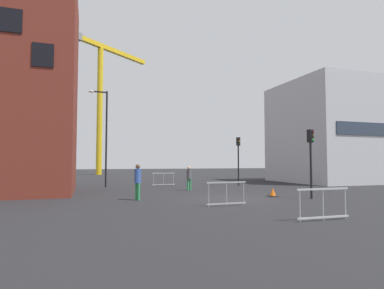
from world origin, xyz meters
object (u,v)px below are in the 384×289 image
(streetlamp_tall, at_px, (104,131))
(pedestrian_waiting, at_px, (138,179))
(pedestrian_walking, at_px, (189,176))
(traffic_cone_striped, at_px, (273,192))
(construction_crane, at_px, (102,87))
(traffic_light_verge, at_px, (238,153))
(traffic_light_median, at_px, (311,152))

(streetlamp_tall, distance_m, pedestrian_waiting, 10.16)
(pedestrian_walking, bearing_deg, traffic_cone_striped, -55.91)
(pedestrian_waiting, bearing_deg, construction_crane, 90.69)
(traffic_light_verge, height_order, pedestrian_walking, traffic_light_verge)
(traffic_light_median, distance_m, pedestrian_waiting, 9.38)
(streetlamp_tall, relative_size, pedestrian_walking, 4.56)
(traffic_light_verge, bearing_deg, streetlamp_tall, 170.70)
(pedestrian_walking, bearing_deg, construction_crane, 98.42)
(pedestrian_walking, relative_size, pedestrian_waiting, 0.90)
(construction_crane, xyz_separation_m, traffic_light_verge, (10.04, -28.74, -11.42))
(traffic_cone_striped, bearing_deg, traffic_light_verge, 77.20)
(streetlamp_tall, height_order, pedestrian_walking, streetlamp_tall)
(pedestrian_walking, xyz_separation_m, traffic_cone_striped, (3.46, -5.12, -0.75))
(traffic_light_verge, xyz_separation_m, traffic_cone_striped, (-1.87, -8.21, -2.51))
(streetlamp_tall, height_order, traffic_light_verge, streetlamp_tall)
(traffic_light_median, relative_size, pedestrian_waiting, 2.01)
(construction_crane, relative_size, traffic_light_median, 5.70)
(traffic_light_median, height_order, pedestrian_waiting, traffic_light_median)
(construction_crane, relative_size, pedestrian_waiting, 11.44)
(traffic_light_median, height_order, pedestrian_walking, traffic_light_median)
(construction_crane, height_order, traffic_light_median, construction_crane)
(traffic_light_verge, distance_m, pedestrian_walking, 6.41)
(streetlamp_tall, distance_m, pedestrian_walking, 8.12)
(streetlamp_tall, xyz_separation_m, traffic_cone_striped, (8.97, -9.99, -4.20))
(construction_crane, height_order, traffic_light_verge, construction_crane)
(construction_crane, xyz_separation_m, pedestrian_walking, (4.72, -31.84, -13.17))
(traffic_light_verge, bearing_deg, pedestrian_waiting, -141.09)
(streetlamp_tall, bearing_deg, traffic_cone_striped, -48.07)
(streetlamp_tall, xyz_separation_m, traffic_light_verge, (10.84, -1.77, -1.69))
(streetlamp_tall, height_order, traffic_cone_striped, streetlamp_tall)
(traffic_light_median, distance_m, pedestrian_walking, 8.51)
(pedestrian_walking, distance_m, pedestrian_waiting, 6.32)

